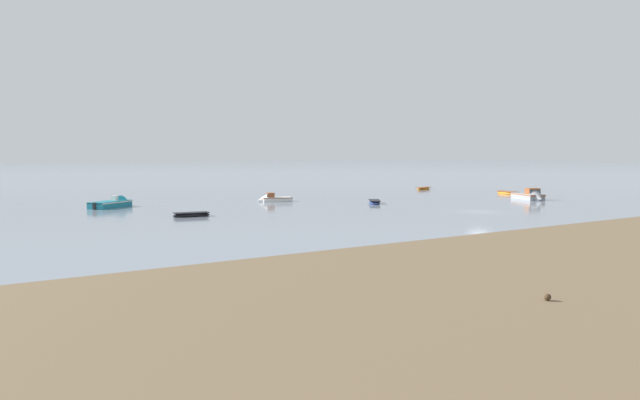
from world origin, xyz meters
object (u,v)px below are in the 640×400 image
(motorboat_moored_2, at_px, (531,197))
(motorboat_moored_3, at_px, (115,205))
(rowboat_moored_3, at_px, (507,193))
(rowboat_moored_2, at_px, (423,189))
(rowboat_moored_0, at_px, (191,215))
(rowboat_moored_1, at_px, (375,202))
(motorboat_moored_4, at_px, (272,200))

(motorboat_moored_2, relative_size, motorboat_moored_3, 1.05)
(motorboat_moored_2, bearing_deg, rowboat_moored_3, 168.66)
(motorboat_moored_2, bearing_deg, motorboat_moored_3, -88.68)
(rowboat_moored_2, relative_size, rowboat_moored_3, 0.92)
(rowboat_moored_2, bearing_deg, rowboat_moored_0, -174.90)
(rowboat_moored_0, distance_m, rowboat_moored_2, 57.17)
(rowboat_moored_1, relative_size, rowboat_moored_2, 1.02)
(motorboat_moored_2, height_order, motorboat_moored_3, motorboat_moored_2)
(rowboat_moored_0, xyz_separation_m, motorboat_moored_2, (49.02, -5.11, 0.21))
(rowboat_moored_0, height_order, rowboat_moored_1, rowboat_moored_1)
(rowboat_moored_1, bearing_deg, rowboat_moored_0, -50.69)
(motorboat_moored_3, bearing_deg, rowboat_moored_3, -47.21)
(rowboat_moored_1, height_order, rowboat_moored_2, rowboat_moored_1)
(rowboat_moored_1, distance_m, rowboat_moored_2, 32.98)
(rowboat_moored_0, distance_m, motorboat_moored_3, 16.24)
(rowboat_moored_2, bearing_deg, motorboat_moored_4, 176.77)
(rowboat_moored_1, bearing_deg, motorboat_moored_2, 107.24)
(rowboat_moored_2, height_order, rowboat_moored_3, rowboat_moored_3)
(motorboat_moored_3, xyz_separation_m, rowboat_moored_3, (59.22, -11.22, -0.12))
(rowboat_moored_1, bearing_deg, motorboat_moored_3, -80.07)
(rowboat_moored_0, height_order, motorboat_moored_2, motorboat_moored_2)
(rowboat_moored_0, height_order, motorboat_moored_3, motorboat_moored_3)
(rowboat_moored_0, relative_size, motorboat_moored_2, 0.59)
(motorboat_moored_3, bearing_deg, rowboat_moored_1, -61.30)
(motorboat_moored_2, distance_m, rowboat_moored_3, 11.80)
(rowboat_moored_3, bearing_deg, motorboat_moored_3, -89.38)
(rowboat_moored_3, bearing_deg, rowboat_moored_1, -73.72)
(rowboat_moored_0, height_order, motorboat_moored_4, motorboat_moored_4)
(rowboat_moored_1, height_order, rowboat_moored_3, rowboat_moored_3)
(motorboat_moored_3, bearing_deg, rowboat_moored_2, -31.05)
(rowboat_moored_1, bearing_deg, motorboat_moored_4, -102.39)
(rowboat_moored_3, bearing_deg, rowboat_moored_0, -73.90)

